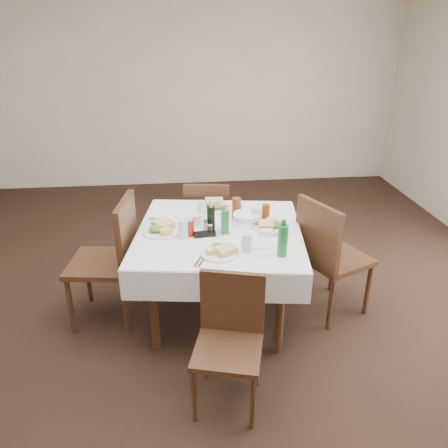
% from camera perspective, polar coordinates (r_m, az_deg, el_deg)
% --- Properties ---
extents(ground_plane, '(7.00, 7.00, 0.00)m').
position_cam_1_polar(ground_plane, '(3.54, -2.71, -13.40)').
color(ground_plane, black).
extents(room_shell, '(6.04, 7.04, 2.80)m').
position_cam_1_polar(room_shell, '(2.83, -3.42, 15.06)').
color(room_shell, '#C0B29E').
rests_on(room_shell, ground).
extents(dining_table, '(1.39, 1.39, 0.76)m').
position_cam_1_polar(dining_table, '(3.34, -0.63, -2.14)').
color(dining_table, '#321E13').
rests_on(dining_table, ground).
extents(chair_north, '(0.47, 0.47, 0.88)m').
position_cam_1_polar(chair_north, '(4.15, -2.14, 0.73)').
color(chair_north, '#321E13').
rests_on(chair_north, ground).
extents(chair_south, '(0.49, 0.49, 0.84)m').
position_cam_1_polar(chair_south, '(2.73, 0.78, -13.91)').
color(chair_south, '#321E13').
rests_on(chair_south, ground).
extents(chair_east, '(0.62, 0.62, 0.99)m').
position_cam_1_polar(chair_east, '(3.50, 13.28, -3.53)').
color(chair_east, '#321E13').
rests_on(chair_east, ground).
extents(chair_west, '(0.54, 0.54, 1.02)m').
position_cam_1_polar(chair_west, '(3.45, -14.24, -3.75)').
color(chair_west, '#321E13').
rests_on(chair_west, ground).
extents(meal_north, '(0.30, 0.30, 0.06)m').
position_cam_1_polar(meal_north, '(3.69, -0.89, 2.47)').
color(meal_north, white).
rests_on(meal_north, dining_table).
extents(meal_south, '(0.26, 0.26, 0.06)m').
position_cam_1_polar(meal_south, '(2.96, -0.47, -3.51)').
color(meal_south, white).
rests_on(meal_south, dining_table).
extents(meal_east, '(0.26, 0.26, 0.06)m').
position_cam_1_polar(meal_east, '(3.34, 5.93, -0.17)').
color(meal_east, white).
rests_on(meal_east, dining_table).
extents(meal_west, '(0.29, 0.29, 0.06)m').
position_cam_1_polar(meal_west, '(3.30, -8.12, -0.61)').
color(meal_west, white).
rests_on(meal_west, dining_table).
extents(side_plate_a, '(0.15, 0.15, 0.01)m').
position_cam_1_polar(side_plate_a, '(3.56, -5.34, 1.16)').
color(side_plate_a, white).
rests_on(side_plate_a, dining_table).
extents(side_plate_b, '(0.18, 0.18, 0.01)m').
position_cam_1_polar(side_plate_b, '(3.10, 5.07, -2.58)').
color(side_plate_b, white).
rests_on(side_plate_b, dining_table).
extents(water_n, '(0.06, 0.06, 0.11)m').
position_cam_1_polar(water_n, '(3.57, -3.00, 2.17)').
color(water_n, silver).
rests_on(water_n, dining_table).
extents(water_s, '(0.07, 0.07, 0.13)m').
position_cam_1_polar(water_s, '(2.97, 3.02, -2.43)').
color(water_s, silver).
rests_on(water_s, dining_table).
extents(water_e, '(0.07, 0.07, 0.13)m').
position_cam_1_polar(water_e, '(3.42, 4.17, 1.22)').
color(water_e, silver).
rests_on(water_e, dining_table).
extents(water_w, '(0.07, 0.07, 0.13)m').
position_cam_1_polar(water_w, '(3.17, -5.36, -0.66)').
color(water_w, silver).
rests_on(water_w, dining_table).
extents(iced_tea_a, '(0.07, 0.07, 0.15)m').
position_cam_1_polar(iced_tea_a, '(3.53, 1.63, 2.26)').
color(iced_tea_a, maroon).
rests_on(iced_tea_a, dining_table).
extents(iced_tea_b, '(0.06, 0.06, 0.13)m').
position_cam_1_polar(iced_tea_b, '(3.45, 5.48, 1.48)').
color(iced_tea_b, maroon).
rests_on(iced_tea_b, dining_table).
extents(bread_basket, '(0.23, 0.23, 0.08)m').
position_cam_1_polar(bread_basket, '(3.41, 2.92, 0.73)').
color(bread_basket, silver).
rests_on(bread_basket, dining_table).
extents(oil_cruet_dark, '(0.06, 0.06, 0.24)m').
position_cam_1_polar(oil_cruet_dark, '(3.27, -1.75, 0.94)').
color(oil_cruet_dark, black).
rests_on(oil_cruet_dark, dining_table).
extents(oil_cruet_green, '(0.06, 0.06, 0.24)m').
position_cam_1_polar(oil_cruet_green, '(3.21, 0.09, 0.46)').
color(oil_cruet_green, '#226D35').
rests_on(oil_cruet_green, dining_table).
extents(ketchup_bottle, '(0.07, 0.07, 0.14)m').
position_cam_1_polar(ketchup_bottle, '(3.20, -4.50, -0.40)').
color(ketchup_bottle, '#AC1D0C').
rests_on(ketchup_bottle, dining_table).
extents(salt_shaker, '(0.04, 0.04, 0.08)m').
position_cam_1_polar(salt_shaker, '(3.28, -2.44, -0.19)').
color(salt_shaker, white).
rests_on(salt_shaker, dining_table).
extents(pepper_shaker, '(0.04, 0.04, 0.09)m').
position_cam_1_polar(pepper_shaker, '(3.22, -1.85, -0.62)').
color(pepper_shaker, '#392519').
rests_on(pepper_shaker, dining_table).
extents(coffee_mug, '(0.13, 0.12, 0.09)m').
position_cam_1_polar(coffee_mug, '(3.36, -3.62, 0.43)').
color(coffee_mug, white).
rests_on(coffee_mug, dining_table).
extents(sunglasses, '(0.16, 0.07, 0.03)m').
position_cam_1_polar(sunglasses, '(3.20, -2.53, -1.32)').
color(sunglasses, black).
rests_on(sunglasses, dining_table).
extents(green_bottle, '(0.07, 0.07, 0.26)m').
position_cam_1_polar(green_bottle, '(2.92, 7.67, -2.09)').
color(green_bottle, '#226D35').
rests_on(green_bottle, dining_table).
extents(sugar_caddy, '(0.10, 0.05, 0.05)m').
position_cam_1_polar(sugar_caddy, '(3.22, 5.50, -1.15)').
color(sugar_caddy, white).
rests_on(sugar_caddy, dining_table).
extents(cutlery_n, '(0.06, 0.18, 0.01)m').
position_cam_1_polar(cutlery_n, '(3.73, 2.02, 2.33)').
color(cutlery_n, silver).
rests_on(cutlery_n, dining_table).
extents(cutlery_s, '(0.10, 0.17, 0.01)m').
position_cam_1_polar(cutlery_s, '(2.88, -3.07, -4.84)').
color(cutlery_s, silver).
rests_on(cutlery_s, dining_table).
extents(cutlery_e, '(0.16, 0.08, 0.01)m').
position_cam_1_polar(cutlery_e, '(3.25, 7.13, -1.39)').
color(cutlery_e, silver).
rests_on(cutlery_e, dining_table).
extents(cutlery_w, '(0.20, 0.11, 0.01)m').
position_cam_1_polar(cutlery_w, '(3.50, -8.44, 0.52)').
color(cutlery_w, silver).
rests_on(cutlery_w, dining_table).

